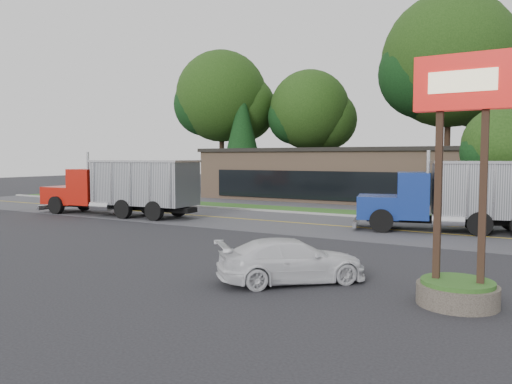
# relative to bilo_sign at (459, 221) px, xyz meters

# --- Properties ---
(ground) EXTENTS (140.00, 140.00, 0.00)m
(ground) POSITION_rel_bilo_sign_xyz_m (-10.50, 2.50, -2.02)
(ground) COLOR #2F2F33
(ground) RESTS_ON ground
(road) EXTENTS (60.00, 8.00, 0.02)m
(road) POSITION_rel_bilo_sign_xyz_m (-10.50, 11.50, -2.02)
(road) COLOR #55555A
(road) RESTS_ON ground
(center_line) EXTENTS (60.00, 0.12, 0.01)m
(center_line) POSITION_rel_bilo_sign_xyz_m (-10.50, 11.50, -2.02)
(center_line) COLOR gold
(center_line) RESTS_ON ground
(curb) EXTENTS (60.00, 0.30, 0.12)m
(curb) POSITION_rel_bilo_sign_xyz_m (-10.50, 15.70, -2.02)
(curb) COLOR #9E9E99
(curb) RESTS_ON ground
(grass_verge) EXTENTS (60.00, 3.40, 0.03)m
(grass_verge) POSITION_rel_bilo_sign_xyz_m (-10.50, 17.50, -2.02)
(grass_verge) COLOR #24561D
(grass_verge) RESTS_ON ground
(far_parking) EXTENTS (60.00, 7.00, 0.02)m
(far_parking) POSITION_rel_bilo_sign_xyz_m (-10.50, 22.50, -2.02)
(far_parking) COLOR #55555A
(far_parking) RESTS_ON ground
(strip_mall) EXTENTS (32.00, 12.00, 4.00)m
(strip_mall) POSITION_rel_bilo_sign_xyz_m (-8.50, 28.50, -0.02)
(strip_mall) COLOR #98765D
(strip_mall) RESTS_ON ground
(bilo_sign) EXTENTS (2.20, 1.90, 5.95)m
(bilo_sign) POSITION_rel_bilo_sign_xyz_m (0.00, 0.00, 0.00)
(bilo_sign) COLOR #6B6054
(bilo_sign) RESTS_ON ground
(tree_far_a) EXTENTS (10.91, 10.27, 15.57)m
(tree_far_a) POSITION_rel_bilo_sign_xyz_m (-30.33, 34.63, 7.91)
(tree_far_a) COLOR #382619
(tree_far_a) RESTS_ON ground
(tree_far_b) EXTENTS (9.00, 8.47, 12.83)m
(tree_far_b) POSITION_rel_bilo_sign_xyz_m (-20.36, 36.61, 6.17)
(tree_far_b) COLOR #382619
(tree_far_b) RESTS_ON ground
(tree_far_c) EXTENTS (13.01, 12.25, 18.56)m
(tree_far_c) POSITION_rel_bilo_sign_xyz_m (-6.30, 36.66, 9.83)
(tree_far_c) COLOR #382619
(tree_far_c) RESTS_ON ground
(evergreen_left) EXTENTS (4.90, 4.90, 11.14)m
(evergreen_left) POSITION_rel_bilo_sign_xyz_m (-26.50, 32.50, 4.10)
(evergreen_left) COLOR #382619
(evergreen_left) RESTS_ON ground
(tree_verge) EXTENTS (4.41, 4.15, 6.28)m
(tree_verge) POSITION_rel_bilo_sign_xyz_m (-0.43, 17.55, 1.97)
(tree_verge) COLOR #382619
(tree_verge) RESTS_ON ground
(dump_truck_red) EXTENTS (10.89, 3.36, 3.36)m
(dump_truck_red) POSITION_rel_bilo_sign_xyz_m (-20.18, 9.19, -0.21)
(dump_truck_red) COLOR black
(dump_truck_red) RESTS_ON ground
(dump_truck_blue) EXTENTS (8.82, 4.60, 3.36)m
(dump_truck_blue) POSITION_rel_bilo_sign_xyz_m (-1.73, 12.48, -0.22)
(dump_truck_blue) COLOR black
(dump_truck_blue) RESTS_ON ground
(rally_car) EXTENTS (4.25, 4.22, 1.24)m
(rally_car) POSITION_rel_bilo_sign_xyz_m (-4.43, -0.03, -1.40)
(rally_car) COLOR silver
(rally_car) RESTS_ON ground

